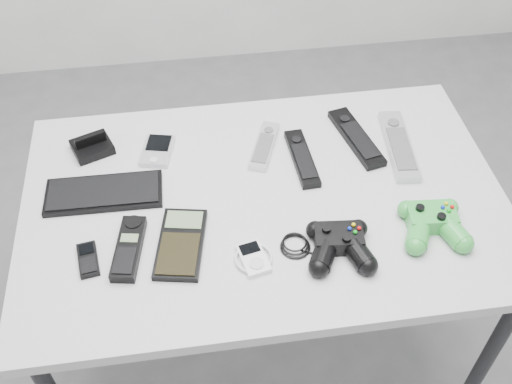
{
  "coord_description": "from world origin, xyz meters",
  "views": [
    {
      "loc": [
        -0.19,
        -0.9,
        1.78
      ],
      "look_at": [
        -0.05,
        0.04,
        0.77
      ],
      "focal_mm": 42.0,
      "sensor_mm": 36.0,
      "label": 1
    }
  ],
  "objects": [
    {
      "name": "mobile_phone",
      "position": [
        -0.43,
        -0.09,
        0.76
      ],
      "size": [
        0.05,
        0.09,
        0.02
      ],
      "primitive_type": "cube",
      "rotation": [
        0.0,
        0.0,
        0.16
      ],
      "color": "black",
      "rests_on": "desk"
    },
    {
      "name": "remote_black_b",
      "position": [
        0.23,
        0.2,
        0.76
      ],
      "size": [
        0.1,
        0.23,
        0.02
      ],
      "primitive_type": "cube",
      "rotation": [
        0.0,
        0.0,
        0.22
      ],
      "color": "black",
      "rests_on": "desk"
    },
    {
      "name": "mp3_player",
      "position": [
        -0.08,
        -0.14,
        0.76
      ],
      "size": [
        0.1,
        0.1,
        0.02
      ],
      "primitive_type": "cube",
      "rotation": [
        0.0,
        0.0,
        0.21
      ],
      "color": "white",
      "rests_on": "desk"
    },
    {
      "name": "pda_keyboard",
      "position": [
        -0.4,
        0.1,
        0.76
      ],
      "size": [
        0.27,
        0.12,
        0.02
      ],
      "primitive_type": "cube",
      "rotation": [
        0.0,
        0.0,
        -0.02
      ],
      "color": "black",
      "rests_on": "desk"
    },
    {
      "name": "floor",
      "position": [
        0.0,
        0.0,
        0.0
      ],
      "size": [
        3.5,
        3.5,
        0.0
      ],
      "primitive_type": "plane",
      "color": "slate",
      "rests_on": "ground"
    },
    {
      "name": "dock_bracket",
      "position": [
        -0.43,
        0.26,
        0.78
      ],
      "size": [
        0.12,
        0.11,
        0.05
      ],
      "primitive_type": "cube",
      "rotation": [
        0.0,
        0.0,
        0.37
      ],
      "color": "black",
      "rests_on": "desk"
    },
    {
      "name": "remote_black_a",
      "position": [
        0.08,
        0.15,
        0.76
      ],
      "size": [
        0.06,
        0.2,
        0.02
      ],
      "primitive_type": "cube",
      "rotation": [
        0.0,
        0.0,
        0.05
      ],
      "color": "black",
      "rests_on": "desk"
    },
    {
      "name": "controller_black",
      "position": [
        0.1,
        -0.14,
        0.78
      ],
      "size": [
        0.26,
        0.18,
        0.05
      ],
      "primitive_type": null,
      "rotation": [
        0.0,
        0.0,
        -0.1
      ],
      "color": "black",
      "rests_on": "desk"
    },
    {
      "name": "pda",
      "position": [
        -0.27,
        0.23,
        0.76
      ],
      "size": [
        0.09,
        0.12,
        0.02
      ],
      "primitive_type": "cube",
      "rotation": [
        0.0,
        0.0,
        -0.23
      ],
      "color": "silver",
      "rests_on": "desk"
    },
    {
      "name": "calculator",
      "position": [
        -0.23,
        -0.08,
        0.76
      ],
      "size": [
        0.13,
        0.2,
        0.02
      ],
      "primitive_type": "cube",
      "rotation": [
        0.0,
        0.0,
        -0.19
      ],
      "color": "black",
      "rests_on": "desk"
    },
    {
      "name": "desk",
      "position": [
        -0.03,
        0.04,
        0.69
      ],
      "size": [
        1.12,
        0.72,
        0.75
      ],
      "color": "#ADADB0",
      "rests_on": "floor"
    },
    {
      "name": "controller_green",
      "position": [
        0.32,
        -0.11,
        0.78
      ],
      "size": [
        0.16,
        0.17,
        0.05
      ],
      "primitive_type": null,
      "rotation": [
        0.0,
        0.0,
        -0.09
      ],
      "color": "#258831",
      "rests_on": "desk"
    },
    {
      "name": "remote_silver_a",
      "position": [
        -0.01,
        0.21,
        0.76
      ],
      "size": [
        0.1,
        0.18,
        0.02
      ],
      "primitive_type": "cube",
      "rotation": [
        0.0,
        0.0,
        -0.37
      ],
      "color": "silver",
      "rests_on": "desk"
    },
    {
      "name": "cordless_handset",
      "position": [
        -0.34,
        -0.08,
        0.77
      ],
      "size": [
        0.08,
        0.17,
        0.03
      ],
      "primitive_type": "cube",
      "rotation": [
        0.0,
        0.0,
        -0.17
      ],
      "color": "black",
      "rests_on": "desk"
    },
    {
      "name": "remote_silver_b",
      "position": [
        0.33,
        0.16,
        0.76
      ],
      "size": [
        0.08,
        0.25,
        0.03
      ],
      "primitive_type": "cube",
      "rotation": [
        0.0,
        0.0,
        -0.1
      ],
      "color": "#B3B4BA",
      "rests_on": "desk"
    }
  ]
}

